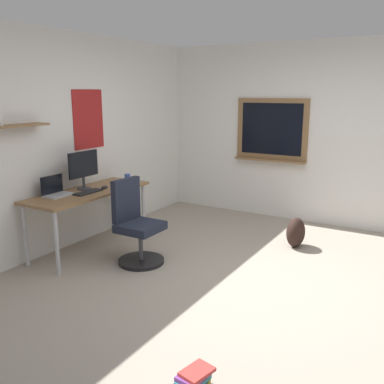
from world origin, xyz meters
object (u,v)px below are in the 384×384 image
at_px(backpack, 296,232).
at_px(computer_mouse, 104,187).
at_px(monitor_primary, 83,167).
at_px(desk, 89,197).
at_px(laptop, 56,191).
at_px(keyboard, 88,192).
at_px(book_stack_on_floor, 194,381).
at_px(coffee_mug, 127,177).
at_px(office_chair, 136,227).

bearing_deg(backpack, computer_mouse, 119.69).
bearing_deg(backpack, monitor_primary, 120.84).
xyz_separation_m(desk, computer_mouse, (0.20, -0.08, 0.09)).
bearing_deg(laptop, monitor_primary, -6.84).
distance_m(computer_mouse, backpack, 2.43).
distance_m(desk, computer_mouse, 0.23).
xyz_separation_m(keyboard, book_stack_on_floor, (-1.49, -2.32, -0.67)).
bearing_deg(coffee_mug, monitor_primary, 169.39).
height_order(monitor_primary, keyboard, monitor_primary).
bearing_deg(coffee_mug, laptop, 170.80).
distance_m(laptop, computer_mouse, 0.61).
bearing_deg(desk, office_chair, -92.21).
relative_size(monitor_primary, backpack, 1.25).
bearing_deg(book_stack_on_floor, desk, 56.78).
bearing_deg(backpack, office_chair, 134.92).
height_order(computer_mouse, book_stack_on_floor, computer_mouse).
bearing_deg(keyboard, monitor_primary, 55.33).
xyz_separation_m(coffee_mug, backpack, (0.67, -2.10, -0.60)).
relative_size(desk, computer_mouse, 15.47).
bearing_deg(computer_mouse, coffee_mug, 5.66).
relative_size(office_chair, backpack, 2.55).
bearing_deg(laptop, computer_mouse, -21.63).
height_order(desk, monitor_primary, monitor_primary).
xyz_separation_m(desk, keyboard, (-0.08, -0.08, 0.08)).
bearing_deg(computer_mouse, backpack, -60.31).
height_order(desk, computer_mouse, computer_mouse).
xyz_separation_m(monitor_primary, book_stack_on_floor, (-1.61, -2.49, -0.93)).
distance_m(coffee_mug, book_stack_on_floor, 3.36).
distance_m(keyboard, coffee_mug, 0.79).
distance_m(office_chair, coffee_mug, 1.08).
height_order(keyboard, book_stack_on_floor, keyboard).
relative_size(desk, monitor_primary, 3.47).
relative_size(monitor_primary, keyboard, 1.25).
bearing_deg(book_stack_on_floor, keyboard, 57.31).
height_order(office_chair, laptop, laptop).
relative_size(desk, keyboard, 4.35).
relative_size(computer_mouse, backpack, 0.28).
bearing_deg(monitor_primary, coffee_mug, -10.61).
xyz_separation_m(desk, book_stack_on_floor, (-1.57, -2.39, -0.59)).
bearing_deg(office_chair, book_stack_on_floor, -132.74).
xyz_separation_m(desk, office_chair, (-0.03, -0.73, -0.26)).
height_order(office_chair, keyboard, office_chair).
distance_m(office_chair, computer_mouse, 0.77).
bearing_deg(office_chair, coffee_mug, 43.75).
distance_m(coffee_mug, backpack, 2.29).
distance_m(desk, laptop, 0.41).
bearing_deg(coffee_mug, book_stack_on_floor, -133.82).
distance_m(laptop, keyboard, 0.36).
height_order(backpack, book_stack_on_floor, backpack).
bearing_deg(backpack, keyboard, 125.24).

